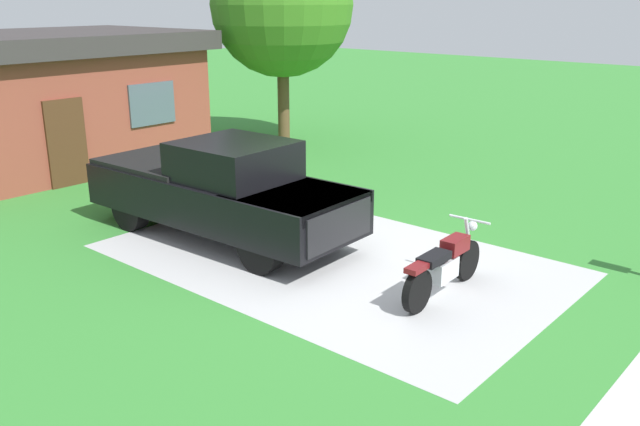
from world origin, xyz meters
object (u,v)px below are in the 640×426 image
object	(u,v)px
shade_tree	(282,5)
neighbor_house	(12,102)
pickup_truck	(219,188)
motorcycle	(444,266)

from	to	relation	value
shade_tree	neighbor_house	world-z (taller)	shade_tree
pickup_truck	shade_tree	distance (m)	9.33
pickup_truck	shade_tree	world-z (taller)	shade_tree
shade_tree	neighbor_house	bearing A→B (deg)	157.17
motorcycle	shade_tree	xyz separation A→B (m)	(6.66, 9.71, 3.69)
pickup_truck	neighbor_house	distance (m)	8.10
neighbor_house	pickup_truck	bearing A→B (deg)	-90.49
motorcycle	shade_tree	size ratio (longest dim) A/B	0.35
pickup_truck	neighbor_house	xyz separation A→B (m)	(0.07, 8.06, 0.84)
pickup_truck	shade_tree	bearing A→B (deg)	35.52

